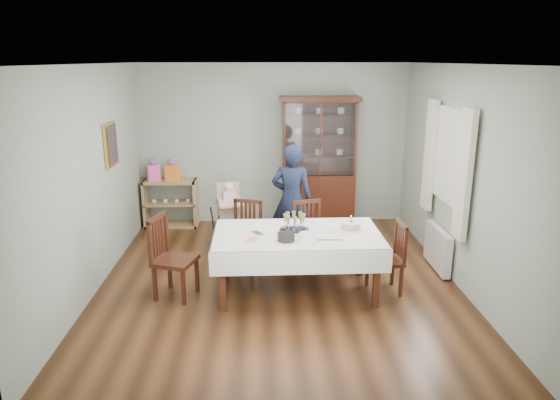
{
  "coord_description": "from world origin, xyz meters",
  "views": [
    {
      "loc": [
        -0.2,
        -5.9,
        2.76
      ],
      "look_at": [
        0.03,
        0.2,
        1.03
      ],
      "focal_mm": 32.0,
      "sensor_mm": 36.0,
      "label": 1
    }
  ],
  "objects_px": {
    "woman": "(292,200)",
    "champagne_tray": "(294,225)",
    "china_cabinet": "(319,160)",
    "sideboard": "(171,203)",
    "chair_end_left": "(174,273)",
    "high_chair": "(230,223)",
    "chair_far_left": "(244,249)",
    "birthday_cake": "(351,226)",
    "chair_far_right": "(311,250)",
    "gift_bag_pink": "(154,171)",
    "chair_end_right": "(385,271)",
    "dining_table": "(297,262)",
    "gift_bag_orange": "(172,170)"
  },
  "relations": [
    {
      "from": "dining_table",
      "to": "china_cabinet",
      "type": "xyz_separation_m",
      "value": [
        0.54,
        2.57,
        0.74
      ]
    },
    {
      "from": "chair_far_right",
      "to": "woman",
      "type": "distance_m",
      "value": 0.86
    },
    {
      "from": "chair_far_right",
      "to": "chair_end_right",
      "type": "xyz_separation_m",
      "value": [
        0.85,
        -0.69,
        -0.01
      ]
    },
    {
      "from": "high_chair",
      "to": "woman",
      "type": "bearing_deg",
      "value": -23.22
    },
    {
      "from": "sideboard",
      "to": "chair_end_left",
      "type": "height_order",
      "value": "chair_end_left"
    },
    {
      "from": "birthday_cake",
      "to": "gift_bag_pink",
      "type": "distance_m",
      "value": 3.8
    },
    {
      "from": "chair_far_left",
      "to": "woman",
      "type": "bearing_deg",
      "value": 57.43
    },
    {
      "from": "chair_end_left",
      "to": "gift_bag_pink",
      "type": "distance_m",
      "value": 2.82
    },
    {
      "from": "china_cabinet",
      "to": "chair_far_left",
      "type": "xyz_separation_m",
      "value": [
        -1.2,
        -1.84,
        -0.85
      ]
    },
    {
      "from": "high_chair",
      "to": "gift_bag_orange",
      "type": "relative_size",
      "value": 2.69
    },
    {
      "from": "china_cabinet",
      "to": "sideboard",
      "type": "distance_m",
      "value": 2.6
    },
    {
      "from": "dining_table",
      "to": "gift_bag_pink",
      "type": "bearing_deg",
      "value": 130.69
    },
    {
      "from": "chair_far_left",
      "to": "dining_table",
      "type": "bearing_deg",
      "value": -30.8
    },
    {
      "from": "china_cabinet",
      "to": "sideboard",
      "type": "relative_size",
      "value": 2.42
    },
    {
      "from": "high_chair",
      "to": "gift_bag_orange",
      "type": "height_order",
      "value": "gift_bag_orange"
    },
    {
      "from": "chair_end_right",
      "to": "sideboard",
      "type": "bearing_deg",
      "value": -134.54
    },
    {
      "from": "sideboard",
      "to": "woman",
      "type": "bearing_deg",
      "value": -33.1
    },
    {
      "from": "sideboard",
      "to": "gift_bag_pink",
      "type": "relative_size",
      "value": 2.44
    },
    {
      "from": "chair_far_right",
      "to": "champagne_tray",
      "type": "xyz_separation_m",
      "value": [
        -0.26,
        -0.58,
        0.55
      ]
    },
    {
      "from": "chair_end_left",
      "to": "chair_end_right",
      "type": "height_order",
      "value": "chair_end_left"
    },
    {
      "from": "dining_table",
      "to": "chair_end_left",
      "type": "height_order",
      "value": "chair_end_left"
    },
    {
      "from": "chair_far_right",
      "to": "champagne_tray",
      "type": "distance_m",
      "value": 0.84
    },
    {
      "from": "chair_far_left",
      "to": "champagne_tray",
      "type": "distance_m",
      "value": 1.06
    },
    {
      "from": "champagne_tray",
      "to": "birthday_cake",
      "type": "xyz_separation_m",
      "value": [
        0.68,
        0.01,
        -0.02
      ]
    },
    {
      "from": "gift_bag_orange",
      "to": "woman",
      "type": "bearing_deg",
      "value": -33.46
    },
    {
      "from": "woman",
      "to": "gift_bag_orange",
      "type": "bearing_deg",
      "value": -22.97
    },
    {
      "from": "woman",
      "to": "champagne_tray",
      "type": "relative_size",
      "value": 4.51
    },
    {
      "from": "chair_end_right",
      "to": "gift_bag_pink",
      "type": "bearing_deg",
      "value": -132.12
    },
    {
      "from": "china_cabinet",
      "to": "gift_bag_orange",
      "type": "bearing_deg",
      "value": 179.96
    },
    {
      "from": "champagne_tray",
      "to": "birthday_cake",
      "type": "height_order",
      "value": "champagne_tray"
    },
    {
      "from": "dining_table",
      "to": "high_chair",
      "type": "height_order",
      "value": "high_chair"
    },
    {
      "from": "woman",
      "to": "gift_bag_pink",
      "type": "height_order",
      "value": "woman"
    },
    {
      "from": "china_cabinet",
      "to": "woman",
      "type": "xyz_separation_m",
      "value": [
        -0.52,
        -1.27,
        -0.32
      ]
    },
    {
      "from": "dining_table",
      "to": "woman",
      "type": "xyz_separation_m",
      "value": [
        0.01,
        1.3,
        0.42
      ]
    },
    {
      "from": "high_chair",
      "to": "gift_bag_pink",
      "type": "distance_m",
      "value": 1.81
    },
    {
      "from": "chair_far_left",
      "to": "birthday_cake",
      "type": "height_order",
      "value": "birthday_cake"
    },
    {
      "from": "chair_end_left",
      "to": "gift_bag_orange",
      "type": "xyz_separation_m",
      "value": [
        -0.44,
        2.64,
        0.67
      ]
    },
    {
      "from": "champagne_tray",
      "to": "chair_far_left",
      "type": "bearing_deg",
      "value": 133.85
    },
    {
      "from": "chair_end_left",
      "to": "birthday_cake",
      "type": "bearing_deg",
      "value": -68.01
    },
    {
      "from": "woman",
      "to": "champagne_tray",
      "type": "bearing_deg",
      "value": 98.36
    },
    {
      "from": "gift_bag_orange",
      "to": "china_cabinet",
      "type": "bearing_deg",
      "value": -0.04
    },
    {
      "from": "gift_bag_orange",
      "to": "chair_end_left",
      "type": "bearing_deg",
      "value": -80.58
    },
    {
      "from": "chair_far_right",
      "to": "woman",
      "type": "height_order",
      "value": "woman"
    },
    {
      "from": "dining_table",
      "to": "champagne_tray",
      "type": "xyz_separation_m",
      "value": [
        -0.03,
        0.08,
        0.44
      ]
    },
    {
      "from": "high_chair",
      "to": "champagne_tray",
      "type": "bearing_deg",
      "value": -71.03
    },
    {
      "from": "high_chair",
      "to": "champagne_tray",
      "type": "height_order",
      "value": "high_chair"
    },
    {
      "from": "dining_table",
      "to": "gift_bag_orange",
      "type": "height_order",
      "value": "gift_bag_orange"
    },
    {
      "from": "chair_far_left",
      "to": "chair_far_right",
      "type": "xyz_separation_m",
      "value": [
        0.89,
        -0.08,
        0.0
      ]
    },
    {
      "from": "champagne_tray",
      "to": "gift_bag_pink",
      "type": "xyz_separation_m",
      "value": [
        -2.18,
        2.49,
        0.14
      ]
    },
    {
      "from": "champagne_tray",
      "to": "gift_bag_orange",
      "type": "distance_m",
      "value": 3.12
    }
  ]
}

